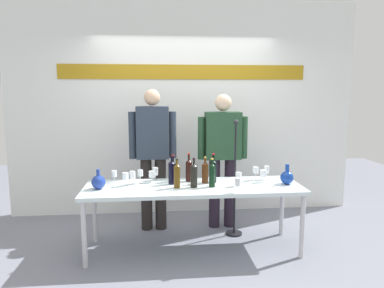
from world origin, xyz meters
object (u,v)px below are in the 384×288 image
(wine_glass_right_1, at_px, (263,174))
(presenter_right, at_px, (223,151))
(presenter_left, at_px, (153,151))
(wine_glass_right_4, at_px, (238,182))
(display_table, at_px, (193,191))
(wine_glass_left_0, at_px, (155,172))
(decanter_blue_right, at_px, (287,177))
(wine_bottle_7, at_px, (213,170))
(wine_glass_left_4, at_px, (152,174))
(wine_glass_right_3, at_px, (256,170))
(wine_bottle_2, at_px, (189,170))
(wine_glass_left_5, at_px, (133,175))
(wine_bottle_5, at_px, (173,171))
(wine_bottle_3, at_px, (194,175))
(wine_bottle_4, at_px, (172,172))
(wine_glass_left_1, at_px, (125,176))
(decanter_blue_left, at_px, (98,182))
(wine_bottle_6, at_px, (205,172))
(wine_glass_right_2, at_px, (238,176))
(wine_bottle_0, at_px, (212,174))
(wine_glass_left_3, at_px, (114,174))
(microphone_stand, at_px, (235,198))
(wine_bottle_1, at_px, (177,175))
(wine_glass_right_0, at_px, (267,170))
(wine_glass_left_2, at_px, (140,173))

(wine_glass_right_1, bearing_deg, presenter_right, 121.89)
(presenter_left, height_order, wine_glass_right_4, presenter_left)
(display_table, xyz_separation_m, wine_glass_left_0, (-0.41, 0.29, 0.15))
(decanter_blue_right, bearing_deg, wine_bottle_7, 168.58)
(presenter_right, bearing_deg, decanter_blue_right, -49.15)
(wine_glass_left_4, height_order, wine_glass_right_3, wine_glass_right_3)
(wine_glass_right_4, bearing_deg, wine_glass_right_3, 56.95)
(wine_bottle_2, xyz_separation_m, wine_bottle_7, (0.27, -0.07, 0.00))
(presenter_left, bearing_deg, wine_glass_left_5, -111.81)
(wine_bottle_5, bearing_deg, wine_bottle_3, -51.73)
(wine_bottle_4, bearing_deg, wine_bottle_3, -34.33)
(wine_glass_right_1, bearing_deg, wine_glass_left_5, 178.87)
(wine_bottle_4, height_order, wine_glass_right_4, wine_bottle_4)
(wine_glass_left_1, relative_size, wine_glass_left_5, 0.97)
(presenter_left, xyz_separation_m, wine_glass_right_1, (1.24, -0.58, -0.18))
(decanter_blue_left, bearing_deg, wine_bottle_6, 7.11)
(wine_glass_right_2, bearing_deg, wine_bottle_6, 153.20)
(wine_bottle_0, height_order, wine_bottle_4, wine_bottle_4)
(wine_bottle_4, height_order, wine_glass_left_3, wine_bottle_4)
(wine_bottle_2, relative_size, wine_glass_right_1, 2.34)
(microphone_stand, bearing_deg, wine_glass_left_1, -165.95)
(wine_bottle_0, xyz_separation_m, wine_bottle_1, (-0.38, -0.00, 0.00))
(wine_glass_left_1, relative_size, microphone_stand, 0.10)
(display_table, xyz_separation_m, wine_bottle_0, (0.20, -0.06, 0.19))
(wine_glass_left_1, bearing_deg, microphone_stand, 14.05)
(wine_glass_right_0, bearing_deg, wine_bottle_4, -174.54)
(decanter_blue_right, xyz_separation_m, wine_bottle_1, (-1.21, -0.03, 0.06))
(wine_bottle_7, distance_m, wine_glass_right_2, 0.31)
(wine_glass_left_1, bearing_deg, wine_bottle_7, 4.13)
(wine_bottle_1, bearing_deg, display_table, 19.14)
(wine_glass_right_4, bearing_deg, display_table, 143.46)
(wine_glass_left_3, bearing_deg, wine_glass_right_1, -5.10)
(wine_bottle_4, xyz_separation_m, wine_bottle_7, (0.47, 0.03, 0.00))
(wine_bottle_5, xyz_separation_m, wine_glass_right_1, (1.01, -0.13, -0.03))
(microphone_stand, bearing_deg, wine_bottle_2, -162.93)
(wine_bottle_1, distance_m, wine_glass_left_4, 0.37)
(wine_bottle_0, xyz_separation_m, wine_glass_left_3, (-1.07, 0.29, -0.04))
(wine_bottle_4, distance_m, wine_glass_left_4, 0.24)
(wine_bottle_0, height_order, wine_glass_left_0, wine_bottle_0)
(wine_bottle_3, relative_size, wine_glass_right_4, 2.09)
(presenter_right, relative_size, wine_glass_right_2, 11.25)
(wine_glass_left_3, bearing_deg, wine_glass_right_0, -0.86)
(presenter_left, xyz_separation_m, wine_bottle_6, (0.58, -0.54, -0.16))
(decanter_blue_right, relative_size, wine_bottle_0, 0.71)
(wine_glass_right_4, bearing_deg, wine_bottle_0, 131.89)
(wine_glass_left_2, relative_size, wine_glass_right_4, 1.00)
(wine_glass_left_2, xyz_separation_m, microphone_stand, (1.12, 0.21, -0.38))
(wine_bottle_5, distance_m, wine_glass_right_2, 0.74)
(wine_bottle_0, height_order, wine_glass_right_4, wine_bottle_0)
(wine_glass_left_5, bearing_deg, wine_glass_right_2, -8.44)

